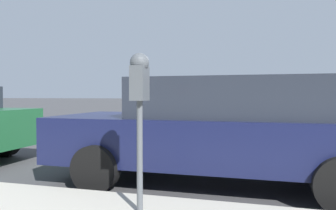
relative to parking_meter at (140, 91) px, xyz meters
name	(u,v)px	position (x,y,z in m)	size (l,w,h in m)	color
ground_plane	(205,168)	(2.74, -0.22, -1.34)	(220.00, 220.00, 0.00)	#424244
parking_meter	(140,91)	(0.00, 0.00, 0.00)	(0.21, 0.19, 1.57)	#4C5156
car_navy	(220,128)	(1.82, -0.58, -0.53)	(2.09, 4.81, 1.54)	#14193D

